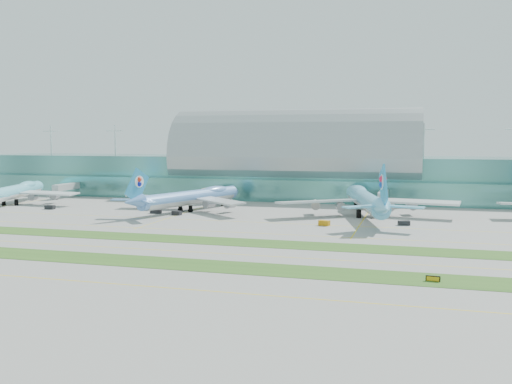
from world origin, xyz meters
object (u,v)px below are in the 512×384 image
(airliner_b, at_px, (192,196))
(airliner_a, at_px, (14,191))
(airliner_c, at_px, (365,199))
(terminal, at_px, (296,168))
(taxiway_sign_east, at_px, (433,279))

(airliner_b, bearing_deg, airliner_a, -160.89)
(airliner_b, bearing_deg, airliner_c, 20.08)
(terminal, bearing_deg, taxiway_sign_east, -69.09)
(airliner_b, xyz_separation_m, taxiway_sign_east, (89.54, -93.16, -5.09))
(airliner_c, bearing_deg, terminal, 107.86)
(airliner_b, height_order, taxiway_sign_east, airliner_b)
(airliner_c, height_order, taxiway_sign_east, airliner_c)
(terminal, relative_size, airliner_a, 5.03)
(terminal, distance_m, airliner_a, 130.37)
(terminal, height_order, airliner_c, terminal)
(airliner_c, distance_m, taxiway_sign_east, 97.41)
(airliner_a, bearing_deg, terminal, 14.39)
(airliner_a, relative_size, airliner_c, 0.90)
(airliner_a, distance_m, airliner_c, 151.42)
(airliner_a, xyz_separation_m, taxiway_sign_east, (172.75, -92.48, -5.25))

